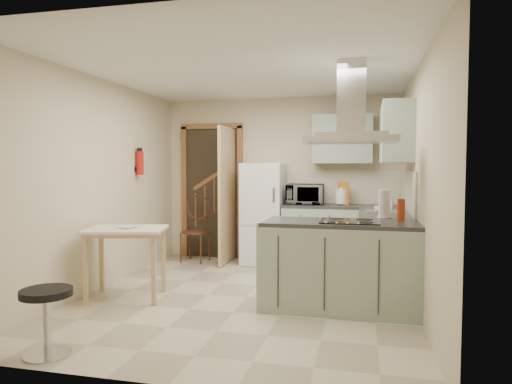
% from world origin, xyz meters
% --- Properties ---
extents(floor, '(4.20, 4.20, 0.00)m').
position_xyz_m(floor, '(0.00, 0.00, 0.00)').
color(floor, '#C2B797').
rests_on(floor, ground).
extents(ceiling, '(4.20, 4.20, 0.00)m').
position_xyz_m(ceiling, '(0.00, 0.00, 2.50)').
color(ceiling, silver).
rests_on(ceiling, back_wall).
extents(back_wall, '(3.60, 0.00, 3.60)m').
position_xyz_m(back_wall, '(0.00, 2.10, 1.25)').
color(back_wall, beige).
rests_on(back_wall, floor).
extents(left_wall, '(0.00, 4.20, 4.20)m').
position_xyz_m(left_wall, '(-1.80, 0.00, 1.25)').
color(left_wall, beige).
rests_on(left_wall, floor).
extents(right_wall, '(0.00, 4.20, 4.20)m').
position_xyz_m(right_wall, '(1.80, 0.00, 1.25)').
color(right_wall, beige).
rests_on(right_wall, floor).
extents(doorway, '(1.10, 0.12, 2.10)m').
position_xyz_m(doorway, '(-1.10, 2.07, 1.05)').
color(doorway, brown).
rests_on(doorway, floor).
extents(fridge, '(0.60, 0.60, 1.50)m').
position_xyz_m(fridge, '(-0.20, 1.80, 0.75)').
color(fridge, white).
rests_on(fridge, floor).
extents(counter_back, '(1.08, 0.60, 0.90)m').
position_xyz_m(counter_back, '(0.66, 1.80, 0.45)').
color(counter_back, '#9EB2A0').
rests_on(counter_back, floor).
extents(counter_right, '(0.60, 1.95, 0.90)m').
position_xyz_m(counter_right, '(1.50, 1.12, 0.45)').
color(counter_right, '#9EB2A0').
rests_on(counter_right, floor).
extents(splashback, '(1.68, 0.02, 0.50)m').
position_xyz_m(splashback, '(0.96, 2.09, 1.15)').
color(splashback, beige).
rests_on(splashback, counter_back).
extents(wall_cabinet_back, '(0.85, 0.35, 0.70)m').
position_xyz_m(wall_cabinet_back, '(0.95, 1.93, 1.85)').
color(wall_cabinet_back, '#9EB2A0').
rests_on(wall_cabinet_back, back_wall).
extents(wall_cabinet_right, '(0.35, 0.90, 0.70)m').
position_xyz_m(wall_cabinet_right, '(1.62, 0.85, 1.85)').
color(wall_cabinet_right, '#9EB2A0').
rests_on(wall_cabinet_right, right_wall).
extents(peninsula, '(1.55, 0.65, 0.90)m').
position_xyz_m(peninsula, '(1.02, -0.18, 0.45)').
color(peninsula, '#9EB2A0').
rests_on(peninsula, floor).
extents(hob, '(0.58, 0.50, 0.01)m').
position_xyz_m(hob, '(1.12, -0.18, 0.91)').
color(hob, black).
rests_on(hob, peninsula).
extents(extractor_hood, '(0.90, 0.55, 0.10)m').
position_xyz_m(extractor_hood, '(1.12, -0.18, 1.72)').
color(extractor_hood, silver).
rests_on(extractor_hood, ceiling).
extents(sink, '(0.45, 0.40, 0.01)m').
position_xyz_m(sink, '(1.50, 0.95, 0.91)').
color(sink, silver).
rests_on(sink, counter_right).
extents(fire_extinguisher, '(0.10, 0.10, 0.32)m').
position_xyz_m(fire_extinguisher, '(-1.74, 0.90, 1.50)').
color(fire_extinguisher, '#B2140F').
rests_on(fire_extinguisher, left_wall).
extents(drop_leaf_table, '(0.96, 0.80, 0.78)m').
position_xyz_m(drop_leaf_table, '(-1.28, -0.34, 0.39)').
color(drop_leaf_table, tan).
rests_on(drop_leaf_table, floor).
extents(bentwood_chair, '(0.43, 0.43, 0.92)m').
position_xyz_m(bentwood_chair, '(-1.24, 1.66, 0.46)').
color(bentwood_chair, '#4E271A').
rests_on(bentwood_chair, floor).
extents(stool, '(0.41, 0.41, 0.52)m').
position_xyz_m(stool, '(-1.11, -1.85, 0.26)').
color(stool, black).
rests_on(stool, floor).
extents(microwave, '(0.54, 0.37, 0.30)m').
position_xyz_m(microwave, '(0.42, 1.84, 1.05)').
color(microwave, black).
rests_on(microwave, counter_back).
extents(kettle, '(0.20, 0.20, 0.25)m').
position_xyz_m(kettle, '(0.94, 1.81, 1.03)').
color(kettle, white).
rests_on(kettle, counter_back).
extents(cereal_box, '(0.16, 0.24, 0.33)m').
position_xyz_m(cereal_box, '(0.97, 1.86, 1.07)').
color(cereal_box, orange).
rests_on(cereal_box, counter_back).
extents(soap_bottle, '(0.10, 0.10, 0.17)m').
position_xyz_m(soap_bottle, '(1.60, 1.41, 0.99)').
color(soap_bottle, '#B6B4C0').
rests_on(soap_bottle, counter_right).
extents(paper_towel, '(0.15, 0.15, 0.32)m').
position_xyz_m(paper_towel, '(1.47, 0.22, 1.06)').
color(paper_towel, silver).
rests_on(paper_towel, counter_right).
extents(cup, '(0.13, 0.13, 0.08)m').
position_xyz_m(cup, '(1.44, 0.76, 0.94)').
color(cup, silver).
rests_on(cup, counter_right).
extents(red_bottle, '(0.08, 0.08, 0.22)m').
position_xyz_m(red_bottle, '(1.63, 0.04, 1.01)').
color(red_bottle, '#9F2D0D').
rests_on(red_bottle, peninsula).
extents(book, '(0.18, 0.24, 0.10)m').
position_xyz_m(book, '(-1.35, -0.30, 0.83)').
color(book, '#A4363F').
rests_on(book, drop_leaf_table).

